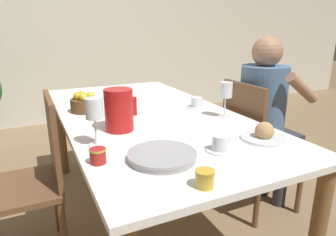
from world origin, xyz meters
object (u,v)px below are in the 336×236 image
object	(u,v)px
teacup_near_person	(221,144)
teacup_across	(197,103)
bread_plate	(264,134)
wine_glass_water	(226,91)
jam_jar_red	(205,178)
chair_opposite	(32,178)
jam_jar_amber	(98,155)
person_seated	(266,111)
fruit_bowl	(84,103)
wine_glass_juice	(94,111)
chair_person_side	(255,144)
serving_tray	(162,156)
red_pitcher	(119,110)

from	to	relation	value
teacup_near_person	teacup_across	bearing A→B (deg)	67.57
teacup_across	bread_plate	bearing A→B (deg)	-90.77
wine_glass_water	jam_jar_red	size ratio (longest dim) A/B	3.13
chair_opposite	jam_jar_amber	world-z (taller)	chair_opposite
wine_glass_water	jam_jar_amber	distance (m)	0.87
person_seated	fruit_bowl	bearing A→B (deg)	-109.83
wine_glass_water	teacup_near_person	world-z (taller)	wine_glass_water
teacup_near_person	jam_jar_red	size ratio (longest dim) A/B	1.88
wine_glass_water	wine_glass_juice	bearing A→B (deg)	-171.32
chair_person_side	teacup_near_person	xyz separation A→B (m)	(-0.61, -0.46, 0.28)
jam_jar_amber	fruit_bowl	xyz separation A→B (m)	(0.09, 0.78, 0.02)
serving_tray	wine_glass_juice	bearing A→B (deg)	127.86
person_seated	bread_plate	size ratio (longest dim) A/B	5.54
person_seated	teacup_near_person	size ratio (longest dim) A/B	9.58
teacup_near_person	bread_plate	size ratio (longest dim) A/B	0.58
person_seated	chair_opposite	bearing A→B (deg)	-94.61
person_seated	serving_tray	world-z (taller)	person_seated
fruit_bowl	serving_tray	bearing A→B (deg)	-80.41
person_seated	teacup_across	xyz separation A→B (m)	(-0.43, 0.18, 0.06)
red_pitcher	wine_glass_water	bearing A→B (deg)	-3.45
wine_glass_juice	bread_plate	world-z (taller)	wine_glass_juice
chair_opposite	red_pitcher	distance (m)	0.58
chair_opposite	teacup_near_person	world-z (taller)	chair_opposite
teacup_near_person	teacup_across	world-z (taller)	same
red_pitcher	wine_glass_water	distance (m)	0.62
chair_person_side	serving_tray	bearing A→B (deg)	-63.65
chair_person_side	jam_jar_red	distance (m)	1.12
chair_person_side	jam_jar_amber	size ratio (longest dim) A/B	13.76
chair_person_side	chair_opposite	size ratio (longest dim) A/B	1.00
jam_jar_red	fruit_bowl	bearing A→B (deg)	99.38
wine_glass_water	teacup_near_person	bearing A→B (deg)	-127.51
wine_glass_juice	red_pitcher	bearing A→B (deg)	45.45
serving_tray	jam_jar_amber	xyz separation A→B (m)	(-0.24, 0.08, 0.02)
teacup_near_person	wine_glass_water	bearing A→B (deg)	52.49
serving_tray	jam_jar_amber	bearing A→B (deg)	162.07
chair_opposite	serving_tray	size ratio (longest dim) A/B	3.27
wine_glass_water	wine_glass_juice	xyz separation A→B (m)	(-0.77, -0.12, 0.01)
teacup_across	fruit_bowl	xyz separation A→B (m)	(-0.68, 0.22, 0.02)
fruit_bowl	red_pitcher	bearing A→B (deg)	-77.79
teacup_near_person	serving_tray	bearing A→B (deg)	174.11
chair_person_side	teacup_near_person	world-z (taller)	chair_person_side
teacup_near_person	jam_jar_amber	world-z (taller)	teacup_near_person
chair_opposite	fruit_bowl	size ratio (longest dim) A/B	5.27
teacup_across	jam_jar_red	xyz separation A→B (m)	(-0.49, -0.89, 0.00)
wine_glass_juice	teacup_across	distance (m)	0.83
chair_person_side	person_seated	world-z (taller)	person_seated
teacup_near_person	bread_plate	bearing A→B (deg)	5.70
teacup_across	bread_plate	world-z (taller)	bread_plate
chair_person_side	teacup_across	bearing A→B (deg)	-120.19
chair_opposite	jam_jar_red	distance (m)	1.02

